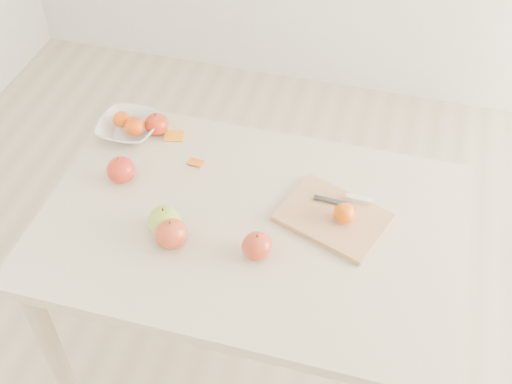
# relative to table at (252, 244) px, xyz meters

# --- Properties ---
(ground) EXTENTS (3.50, 3.50, 0.00)m
(ground) POSITION_rel_table_xyz_m (0.00, 0.00, -0.65)
(ground) COLOR #C6B293
(ground) RESTS_ON ground
(table) EXTENTS (1.20, 0.80, 0.75)m
(table) POSITION_rel_table_xyz_m (0.00, 0.00, 0.00)
(table) COLOR beige
(table) RESTS_ON ground
(cutting_board) EXTENTS (0.34, 0.30, 0.02)m
(cutting_board) POSITION_rel_table_xyz_m (0.22, 0.07, 0.11)
(cutting_board) COLOR tan
(cutting_board) RESTS_ON table
(board_tangerine) EXTENTS (0.06, 0.06, 0.05)m
(board_tangerine) POSITION_rel_table_xyz_m (0.25, 0.06, 0.14)
(board_tangerine) COLOR #DA4707
(board_tangerine) RESTS_ON cutting_board
(fruit_bowl) EXTENTS (0.19, 0.19, 0.05)m
(fruit_bowl) POSITION_rel_table_xyz_m (-0.49, 0.27, 0.12)
(fruit_bowl) COLOR white
(fruit_bowl) RESTS_ON table
(bowl_tangerine_near) EXTENTS (0.06, 0.06, 0.05)m
(bowl_tangerine_near) POSITION_rel_table_xyz_m (-0.51, 0.28, 0.14)
(bowl_tangerine_near) COLOR #E76108
(bowl_tangerine_near) RESTS_ON fruit_bowl
(bowl_tangerine_far) EXTENTS (0.06, 0.06, 0.06)m
(bowl_tangerine_far) POSITION_rel_table_xyz_m (-0.46, 0.25, 0.15)
(bowl_tangerine_far) COLOR #E13E07
(bowl_tangerine_far) RESTS_ON fruit_bowl
(orange_peel_a) EXTENTS (0.07, 0.06, 0.01)m
(orange_peel_a) POSITION_rel_table_xyz_m (-0.34, 0.28, 0.10)
(orange_peel_a) COLOR orange
(orange_peel_a) RESTS_ON table
(orange_peel_b) EXTENTS (0.05, 0.04, 0.01)m
(orange_peel_b) POSITION_rel_table_xyz_m (-0.23, 0.19, 0.10)
(orange_peel_b) COLOR #EA5710
(orange_peel_b) RESTS_ON table
(paring_knife) EXTENTS (0.17, 0.05, 0.01)m
(paring_knife) POSITION_rel_table_xyz_m (0.27, 0.14, 0.12)
(paring_knife) COLOR white
(paring_knife) RESTS_ON cutting_board
(apple_green) EXTENTS (0.09, 0.09, 0.08)m
(apple_green) POSITION_rel_table_xyz_m (-0.22, -0.10, 0.14)
(apple_green) COLOR #649727
(apple_green) RESTS_ON table
(apple_red_e) EXTENTS (0.08, 0.08, 0.07)m
(apple_red_e) POSITION_rel_table_xyz_m (0.05, -0.11, 0.14)
(apple_red_e) COLOR maroon
(apple_red_e) RESTS_ON table
(apple_red_a) EXTENTS (0.08, 0.08, 0.07)m
(apple_red_a) POSITION_rel_table_xyz_m (-0.40, 0.29, 0.13)
(apple_red_a) COLOR #A10A0A
(apple_red_a) RESTS_ON table
(apple_red_b) EXTENTS (0.09, 0.09, 0.08)m
(apple_red_b) POSITION_rel_table_xyz_m (-0.42, 0.06, 0.14)
(apple_red_b) COLOR maroon
(apple_red_b) RESTS_ON table
(apple_red_c) EXTENTS (0.09, 0.09, 0.08)m
(apple_red_c) POSITION_rel_table_xyz_m (-0.19, -0.13, 0.14)
(apple_red_c) COLOR maroon
(apple_red_c) RESTS_ON table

